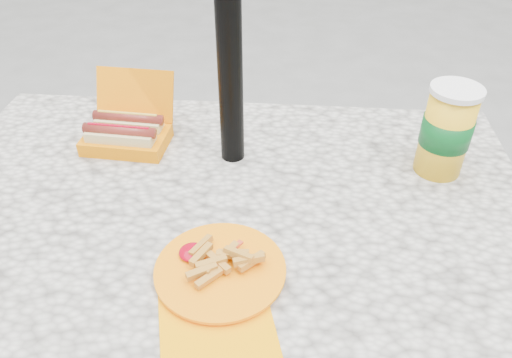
{
  "coord_description": "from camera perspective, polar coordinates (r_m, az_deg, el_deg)",
  "views": [
    {
      "loc": [
        0.12,
        -0.73,
        1.38
      ],
      "look_at": [
        0.06,
        0.02,
        0.8
      ],
      "focal_mm": 35.0,
      "sensor_mm": 36.0,
      "label": 1
    }
  ],
  "objects": [
    {
      "name": "fries_plate",
      "position": [
        0.83,
        -4.21,
        -10.62
      ],
      "size": [
        0.22,
        0.31,
        0.04
      ],
      "rotation": [
        0.0,
        0.0,
        0.37
      ],
      "color": "#FF9D00",
      "rests_on": "picnic_table"
    },
    {
      "name": "soda_cup",
      "position": [
        1.07,
        20.93,
        5.18
      ],
      "size": [
        0.1,
        0.1,
        0.19
      ],
      "rotation": [
        0.0,
        0.0,
        -0.22
      ],
      "color": "yellow",
      "rests_on": "picnic_table"
    },
    {
      "name": "hotdog_box",
      "position": [
        1.15,
        -14.57,
        5.24
      ],
      "size": [
        0.19,
        0.18,
        0.14
      ],
      "rotation": [
        0.0,
        0.0,
        -0.07
      ],
      "color": "orange",
      "rests_on": "picnic_table"
    },
    {
      "name": "picnic_table",
      "position": [
        1.04,
        -3.53,
        -7.3
      ],
      "size": [
        1.2,
        0.8,
        0.75
      ],
      "color": "beige",
      "rests_on": "ground"
    }
  ]
}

